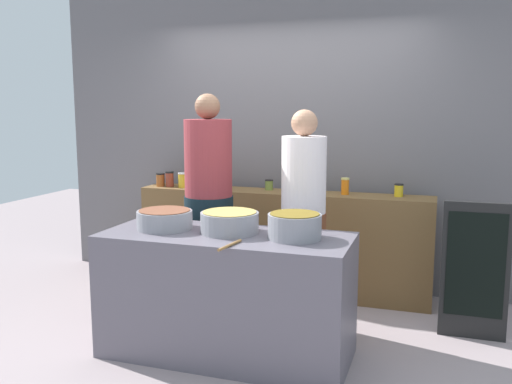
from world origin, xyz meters
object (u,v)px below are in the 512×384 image
object	(u,v)px
preserve_jar_5	(269,185)
cooking_pot_center	(230,222)
cooking_pot_right	(295,226)
preserve_jar_6	(293,185)
preserve_jar_7	(316,186)
preserve_jar_2	(183,180)
preserve_jar_9	(399,190)
preserve_jar_3	(196,180)
chalkboard_sign	(475,271)
preserve_jar_0	(160,180)
preserve_jar_4	(222,181)
wooden_spoon	(230,245)
cooking_pot_left	(165,219)
preserve_jar_8	(345,186)
cook_with_tongs	(209,218)
preserve_jar_1	(170,179)
cook_in_cap	(303,233)

from	to	relation	value
preserve_jar_5	cooking_pot_center	size ratio (longest dim) A/B	0.24
preserve_jar_5	cooking_pot_right	size ratio (longest dim) A/B	0.27
preserve_jar_6	preserve_jar_7	distance (m)	0.21
preserve_jar_2	preserve_jar_9	world-z (taller)	preserve_jar_2
preserve_jar_3	preserve_jar_7	bearing A→B (deg)	1.17
cooking_pot_right	chalkboard_sign	size ratio (longest dim) A/B	0.34
preserve_jar_3	preserve_jar_6	world-z (taller)	preserve_jar_3
preserve_jar_3	preserve_jar_7	distance (m)	1.17
preserve_jar_0	preserve_jar_4	xyz separation A→B (m)	(0.64, 0.02, 0.01)
preserve_jar_6	preserve_jar_4	bearing A→B (deg)	-175.26
preserve_jar_6	wooden_spoon	distance (m)	1.74
cooking_pot_left	wooden_spoon	bearing A→B (deg)	-27.96
preserve_jar_5	cooking_pot_center	bearing A→B (deg)	-83.99
preserve_jar_6	preserve_jar_7	xyz separation A→B (m)	(0.21, 0.00, -0.00)
wooden_spoon	chalkboard_sign	bearing A→B (deg)	37.11
preserve_jar_8	preserve_jar_0	bearing A→B (deg)	-178.15
preserve_jar_5	preserve_jar_2	bearing A→B (deg)	-172.66
preserve_jar_9	chalkboard_sign	world-z (taller)	preserve_jar_9
preserve_jar_6	cooking_pot_right	xyz separation A→B (m)	(0.37, -1.41, -0.07)
preserve_jar_0	preserve_jar_2	size ratio (longest dim) A/B	0.91
preserve_jar_3	preserve_jar_9	distance (m)	1.89
cooking_pot_right	cook_with_tongs	world-z (taller)	cook_with_tongs
cooking_pot_left	preserve_jar_8	bearing A→B (deg)	53.09
cooking_pot_left	preserve_jar_3	bearing A→B (deg)	105.60
preserve_jar_9	cook_with_tongs	world-z (taller)	cook_with_tongs
preserve_jar_1	cooking_pot_left	world-z (taller)	preserve_jar_1
preserve_jar_1	cook_in_cap	size ratio (longest dim) A/B	0.09
preserve_jar_8	wooden_spoon	world-z (taller)	preserve_jar_8
preserve_jar_2	cooking_pot_center	bearing A→B (deg)	-53.00
preserve_jar_6	cooking_pot_center	distance (m)	1.38
preserve_jar_2	preserve_jar_9	size ratio (longest dim) A/B	1.29
preserve_jar_1	preserve_jar_5	bearing A→B (deg)	5.94
preserve_jar_4	preserve_jar_9	size ratio (longest dim) A/B	1.33
preserve_jar_0	preserve_jar_7	world-z (taller)	preserve_jar_0
preserve_jar_3	preserve_jar_4	size ratio (longest dim) A/B	0.91
cooking_pot_left	cook_with_tongs	world-z (taller)	cook_with_tongs
preserve_jar_2	cooking_pot_left	xyz separation A→B (m)	(0.50, -1.33, -0.09)
cooking_pot_right	preserve_jar_0	bearing A→B (deg)	141.65
preserve_jar_1	preserve_jar_7	size ratio (longest dim) A/B	1.27
preserve_jar_0	wooden_spoon	distance (m)	2.15
preserve_jar_7	cooking_pot_right	xyz separation A→B (m)	(0.17, -1.41, -0.06)
preserve_jar_5	cook_with_tongs	xyz separation A→B (m)	(-0.26, -0.81, -0.17)
preserve_jar_3	cooking_pot_center	size ratio (longest dim) A/B	0.33
preserve_jar_8	cook_with_tongs	world-z (taller)	cook_with_tongs
preserve_jar_4	preserve_jar_7	xyz separation A→B (m)	(0.88, 0.06, -0.01)
preserve_jar_6	cooking_pot_left	bearing A→B (deg)	-112.07
preserve_jar_0	preserve_jar_2	bearing A→B (deg)	-0.72
preserve_jar_5	preserve_jar_9	bearing A→B (deg)	-0.78
cooking_pot_left	cook_in_cap	xyz separation A→B (m)	(0.87, 0.54, -0.15)
preserve_jar_0	preserve_jar_6	distance (m)	1.31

